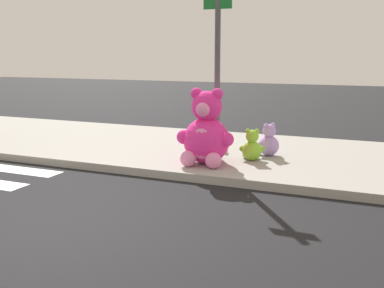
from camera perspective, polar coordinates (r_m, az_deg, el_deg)
The scene contains 7 objects.
ground_plane at distance 6.10m, azimuth -20.95°, elevation -10.59°, with size 60.00×60.00×0.00m, color black.
sidewalk at distance 10.29m, azimuth -0.67°, elevation -0.67°, with size 28.00×4.40×0.15m, color #9E9B93.
sign_pole at distance 8.96m, azimuth 3.17°, elevation 9.00°, with size 0.56×0.11×3.20m.
plush_pink_large at distance 8.53m, azimuth 1.74°, elevation 1.25°, with size 1.09×0.97×1.42m.
plush_lavender at distance 9.41m, azimuth 9.47°, elevation 0.19°, with size 0.48×0.46×0.67m.
plush_lime at distance 8.95m, azimuth 7.46°, elevation -0.43°, with size 0.46×0.44×0.62m.
plush_yellow at distance 9.95m, azimuth 3.16°, elevation 0.58°, with size 0.38×0.37×0.52m.
Camera 1 is at (4.03, -4.03, 2.19)m, focal length 42.85 mm.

